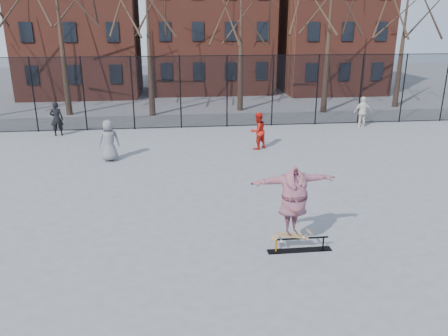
{
  "coord_description": "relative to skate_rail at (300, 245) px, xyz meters",
  "views": [
    {
      "loc": [
        -1.78,
        -11.28,
        5.73
      ],
      "look_at": [
        -0.3,
        1.5,
        1.39
      ],
      "focal_mm": 35.0,
      "sensor_mm": 36.0,
      "label": 1
    }
  ],
  "objects": [
    {
      "name": "bystander_grey",
      "position": [
        -5.96,
        8.58,
        0.75
      ],
      "size": [
        0.97,
        0.73,
        1.79
      ],
      "primitive_type": "imported",
      "rotation": [
        0.0,
        0.0,
        3.34
      ],
      "color": "slate",
      "rests_on": "ground"
    },
    {
      "name": "bystander_white",
      "position": [
        7.44,
        13.38,
        0.72
      ],
      "size": [
        1.03,
        0.44,
        1.74
      ],
      "primitive_type": "imported",
      "rotation": [
        0.0,
        0.0,
        3.12
      ],
      "color": "silver",
      "rests_on": "ground"
    },
    {
      "name": "skateboard",
      "position": [
        -0.23,
        0.0,
        0.28
      ],
      "size": [
        0.93,
        0.22,
        0.11
      ],
      "primitive_type": null,
      "color": "olive",
      "rests_on": "skate_rail"
    },
    {
      "name": "skate_rail",
      "position": [
        0.0,
        0.0,
        0.0
      ],
      "size": [
        1.71,
        0.26,
        0.38
      ],
      "color": "black",
      "rests_on": "ground"
    },
    {
      "name": "bystander_black",
      "position": [
        -9.27,
        13.38,
        0.75
      ],
      "size": [
        0.69,
        0.49,
        1.79
      ],
      "primitive_type": "imported",
      "rotation": [
        0.0,
        0.0,
        3.24
      ],
      "color": "black",
      "rests_on": "ground"
    },
    {
      "name": "skater",
      "position": [
        -0.23,
        0.0,
        1.26
      ],
      "size": [
        2.32,
        0.88,
        1.84
      ],
      "primitive_type": "imported",
      "rotation": [
        0.0,
        0.0,
        0.12
      ],
      "color": "#5C317B",
      "rests_on": "skateboard"
    },
    {
      "name": "rowhouses",
      "position": [
        -0.64,
        27.38,
        5.92
      ],
      "size": [
        29.0,
        7.0,
        13.0
      ],
      "color": "#602A1F",
      "rests_on": "ground"
    },
    {
      "name": "ground",
      "position": [
        -1.37,
        1.38,
        -0.15
      ],
      "size": [
        100.0,
        100.0,
        0.0
      ],
      "primitive_type": "plane",
      "color": "slate"
    },
    {
      "name": "fence",
      "position": [
        -1.38,
        14.38,
        1.91
      ],
      "size": [
        34.03,
        0.07,
        4.0
      ],
      "color": "black",
      "rests_on": "ground"
    },
    {
      "name": "bystander_red",
      "position": [
        0.71,
        9.66,
        0.72
      ],
      "size": [
        1.06,
        1.0,
        1.74
      ],
      "primitive_type": "imported",
      "rotation": [
        0.0,
        0.0,
        3.69
      ],
      "color": "red",
      "rests_on": "ground"
    }
  ]
}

